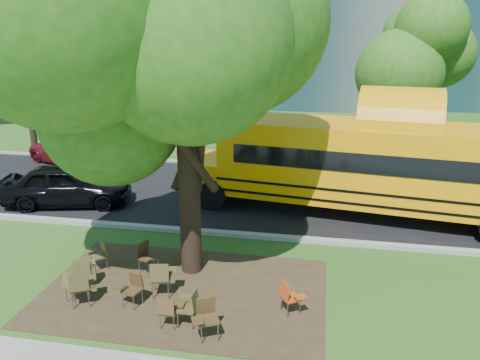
% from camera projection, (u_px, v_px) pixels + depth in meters
% --- Properties ---
extents(ground, '(160.00, 160.00, 0.00)m').
position_uv_depth(ground, '(154.00, 278.00, 12.38)').
color(ground, '#28541A').
rests_on(ground, ground).
extents(dirt_patch, '(7.00, 4.50, 0.03)m').
position_uv_depth(dirt_patch, '(184.00, 291.00, 11.73)').
color(dirt_patch, '#382819').
rests_on(dirt_patch, ground).
extents(asphalt_road, '(80.00, 8.00, 0.04)m').
position_uv_depth(asphalt_road, '(215.00, 192.00, 18.94)').
color(asphalt_road, black).
rests_on(asphalt_road, ground).
extents(kerb_near, '(80.00, 0.25, 0.14)m').
position_uv_depth(kerb_near, '(186.00, 230.00, 15.17)').
color(kerb_near, gray).
rests_on(kerb_near, ground).
extents(kerb_far, '(80.00, 0.25, 0.14)m').
position_uv_depth(kerb_far, '(235.00, 164.00, 22.76)').
color(kerb_far, gray).
rests_on(kerb_far, ground).
extents(bg_tree_0, '(5.20, 5.20, 7.18)m').
position_uv_depth(bg_tree_0, '(24.00, 64.00, 25.27)').
color(bg_tree_0, black).
rests_on(bg_tree_0, ground).
extents(bg_tree_2, '(4.80, 4.80, 6.62)m').
position_uv_depth(bg_tree_2, '(166.00, 69.00, 26.98)').
color(bg_tree_2, black).
rests_on(bg_tree_2, ground).
extents(bg_tree_3, '(5.60, 5.60, 7.84)m').
position_uv_depth(bg_tree_3, '(408.00, 58.00, 22.60)').
color(bg_tree_3, black).
rests_on(bg_tree_3, ground).
extents(main_tree, '(7.12, 7.12, 8.82)m').
position_uv_depth(main_tree, '(185.00, 75.00, 11.20)').
color(main_tree, black).
rests_on(main_tree, ground).
extents(school_bus, '(13.59, 4.72, 3.26)m').
position_uv_depth(school_bus, '(391.00, 165.00, 15.92)').
color(school_bus, '#FD9E08').
rests_on(school_bus, ground).
extents(chair_0, '(0.60, 0.75, 0.90)m').
position_uv_depth(chair_0, '(82.00, 269.00, 11.69)').
color(chair_0, brown).
rests_on(chair_0, ground).
extents(chair_1, '(0.72, 0.56, 0.88)m').
position_uv_depth(chair_1, '(74.00, 283.00, 11.05)').
color(chair_1, brown).
rests_on(chair_1, ground).
extents(chair_2, '(0.64, 0.76, 0.94)m').
position_uv_depth(chair_2, '(81.00, 284.00, 10.93)').
color(chair_2, '#433B1D').
rests_on(chair_2, ground).
extents(chair_3, '(0.63, 0.49, 0.82)m').
position_uv_depth(chair_3, '(132.00, 286.00, 11.00)').
color(chair_3, '#463219').
rests_on(chair_3, ground).
extents(chair_4, '(0.51, 0.46, 0.79)m').
position_uv_depth(chair_4, '(169.00, 309.00, 10.13)').
color(chair_4, '#50321C').
rests_on(chair_4, ground).
extents(chair_5, '(0.61, 0.72, 0.90)m').
position_uv_depth(chair_5, '(206.00, 315.00, 9.80)').
color(chair_5, '#473319').
rests_on(chair_5, ground).
extents(chair_6, '(0.51, 0.58, 0.86)m').
position_uv_depth(chair_6, '(190.00, 304.00, 10.22)').
color(chair_6, '#4A4620').
rests_on(chair_6, ground).
extents(chair_7, '(0.67, 0.54, 0.81)m').
position_uv_depth(chair_7, '(289.00, 295.00, 10.63)').
color(chair_7, '#BF4114').
rests_on(chair_7, ground).
extents(chair_8, '(0.47, 0.60, 0.80)m').
position_uv_depth(chair_8, '(82.00, 270.00, 11.77)').
color(chair_8, brown).
rests_on(chair_8, ground).
extents(chair_9, '(0.70, 0.55, 0.81)m').
position_uv_depth(chair_9, '(100.00, 253.00, 12.69)').
color(chair_9, '#4F4322').
rests_on(chair_9, ground).
extents(chair_10, '(0.57, 0.72, 0.89)m').
position_uv_depth(chair_10, '(146.00, 255.00, 12.44)').
color(chair_10, '#402C17').
rests_on(chair_10, ground).
extents(chair_11, '(0.65, 0.68, 0.97)m').
position_uv_depth(chair_11, '(162.00, 276.00, 11.30)').
color(chair_11, '#4C4420').
rests_on(chair_11, ground).
extents(black_car, '(4.95, 2.87, 1.58)m').
position_uv_depth(black_car, '(67.00, 185.00, 17.39)').
color(black_car, black).
rests_on(black_car, ground).
extents(bg_car_red, '(4.85, 3.46, 1.23)m').
position_uv_depth(bg_car_red, '(72.00, 151.00, 23.04)').
color(bg_car_red, '#580F1A').
rests_on(bg_car_red, ground).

